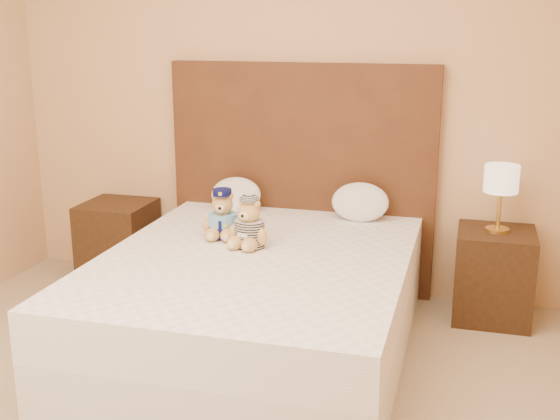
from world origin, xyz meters
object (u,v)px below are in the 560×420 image
object	(u,v)px
bed	(256,303)
teddy_police	(223,214)
nightstand_right	(493,275)
lamp	(501,182)
teddy_prisoner	(249,223)
pillow_left	(236,193)
pillow_right	(360,200)
nightstand_left	(119,241)

from	to	relation	value
bed	teddy_police	world-z (taller)	teddy_police
bed	nightstand_right	bearing A→B (deg)	32.62
bed	lamp	xyz separation A→B (m)	(1.25, 0.80, 0.57)
teddy_prisoner	pillow_left	size ratio (longest dim) A/B	0.82
bed	lamp	distance (m)	1.59
teddy_prisoner	pillow_right	size ratio (longest dim) A/B	0.77
bed	nightstand_left	bearing A→B (deg)	147.38
nightstand_left	teddy_prisoner	size ratio (longest dim) A/B	1.99
teddy_police	pillow_right	distance (m)	0.90
teddy_police	teddy_prisoner	bearing A→B (deg)	-38.83
lamp	pillow_right	size ratio (longest dim) A/B	1.12
bed	lamp	world-z (taller)	lamp
bed	pillow_left	bearing A→B (deg)	115.31
pillow_left	bed	bearing A→B (deg)	-64.69
nightstand_left	pillow_right	bearing A→B (deg)	1.03
pillow_left	pillow_right	size ratio (longest dim) A/B	0.94
nightstand_right	teddy_police	bearing A→B (deg)	-160.30
nightstand_right	lamp	size ratio (longest dim) A/B	1.38
pillow_left	pillow_right	distance (m)	0.82
teddy_prisoner	nightstand_left	bearing A→B (deg)	162.82
nightstand_left	teddy_prisoner	world-z (taller)	teddy_prisoner
bed	teddy_prisoner	bearing A→B (deg)	119.25
bed	teddy_police	bearing A→B (deg)	137.05
nightstand_right	pillow_left	world-z (taller)	pillow_left
pillow_left	pillow_right	bearing A→B (deg)	0.00
pillow_left	nightstand_left	bearing A→B (deg)	-178.00
bed	pillow_right	bearing A→B (deg)	62.95
bed	teddy_prisoner	xyz separation A→B (m)	(-0.07, 0.13, 0.41)
teddy_prisoner	bed	bearing A→B (deg)	-48.30
lamp	nightstand_left	bearing A→B (deg)	180.00
nightstand_left	pillow_left	world-z (taller)	pillow_left
bed	lamp	size ratio (longest dim) A/B	5.00
nightstand_left	teddy_police	bearing A→B (deg)	-29.19
teddy_police	lamp	bearing A→B (deg)	12.56
bed	nightstand_left	size ratio (longest dim) A/B	3.64
nightstand_left	nightstand_right	distance (m)	2.50
nightstand_right	pillow_right	world-z (taller)	pillow_right
lamp	teddy_prisoner	world-z (taller)	lamp
lamp	pillow_left	distance (m)	1.65
nightstand_right	teddy_prisoner	size ratio (longest dim) A/B	1.99
nightstand_left	nightstand_right	size ratio (longest dim) A/B	1.00
nightstand_left	teddy_prisoner	distance (m)	1.42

